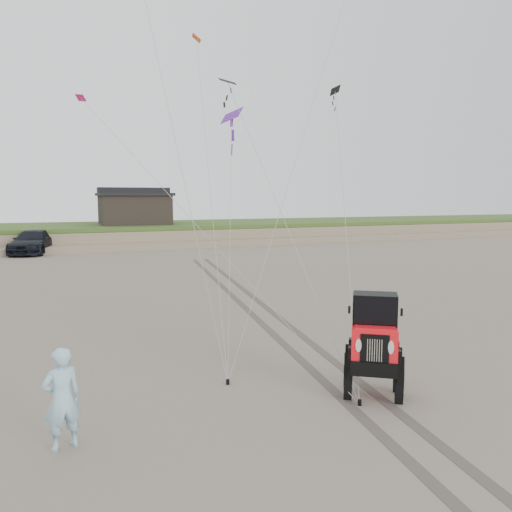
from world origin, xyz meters
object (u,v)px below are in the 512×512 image
Objects in this scene: cabin at (134,208)px; man at (62,399)px; jeep at (374,356)px; truck_c at (33,242)px.

cabin reaches higher than man.
jeep is 2.69× the size of man.
truck_c is 32.20m from man.
man is at bearing -73.61° from truck_c.
man is (1.33, -32.17, 0.01)m from truck_c.
cabin reaches higher than truck_c.
cabin is 38.17m from jeep.
jeep is (7.45, -32.31, 0.01)m from truck_c.
cabin is 1.36× the size of jeep.
jeep is at bearing 162.00° from man.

